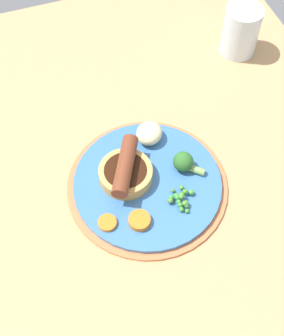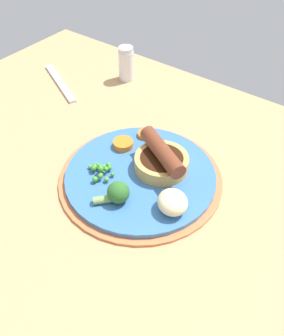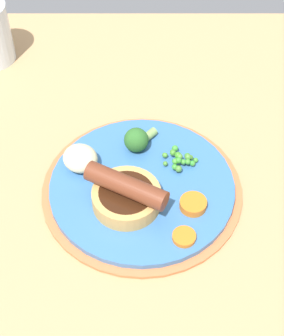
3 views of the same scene
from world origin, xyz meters
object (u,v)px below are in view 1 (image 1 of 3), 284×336
object	(u,v)px
sausage_pudding	(126,172)
carrot_slice_0	(139,220)
broccoli_floret_near	(184,162)
potato_chunk_0	(150,133)
drinking_glass	(241,31)
dinner_plate	(148,185)
carrot_slice_2	(107,223)
pea_pile	(181,198)

from	to	relation	value
sausage_pudding	carrot_slice_0	world-z (taller)	sausage_pudding
broccoli_floret_near	potato_chunk_0	distance (cm)	8.75
sausage_pudding	drinking_glass	distance (cm)	40.92
dinner_plate	carrot_slice_2	size ratio (longest dim) A/B	9.12
sausage_pudding	carrot_slice_0	distance (cm)	9.09
carrot_slice_2	drinking_glass	distance (cm)	50.07
sausage_pudding	drinking_glass	bearing A→B (deg)	153.90
broccoli_floret_near	sausage_pudding	bearing A→B (deg)	34.49
carrot_slice_0	drinking_glass	distance (cm)	47.23
broccoli_floret_near	carrot_slice_2	size ratio (longest dim) A/B	1.69
pea_pile	potato_chunk_0	world-z (taller)	potato_chunk_0
sausage_pudding	broccoli_floret_near	size ratio (longest dim) A/B	2.17
carrot_slice_2	drinking_glass	size ratio (longest dim) A/B	0.29
broccoli_floret_near	carrot_slice_0	world-z (taller)	broccoli_floret_near
pea_pile	drinking_glass	size ratio (longest dim) A/B	0.49
carrot_slice_0	carrot_slice_2	bearing A→B (deg)	-106.01
dinner_plate	broccoli_floret_near	distance (cm)	7.57
dinner_plate	drinking_glass	distance (cm)	39.94
sausage_pudding	pea_pile	world-z (taller)	sausage_pudding
broccoli_floret_near	potato_chunk_0	size ratio (longest dim) A/B	1.03
pea_pile	potato_chunk_0	size ratio (longest dim) A/B	1.02
carrot_slice_2	potato_chunk_0	bearing A→B (deg)	138.33
potato_chunk_0	broccoli_floret_near	bearing A→B (deg)	23.06
sausage_pudding	drinking_glass	xyz separation A→B (cm)	(-23.97, 33.11, 1.88)
dinner_plate	sausage_pudding	distance (cm)	4.83
dinner_plate	potato_chunk_0	distance (cm)	9.86
pea_pile	drinking_glass	distance (cm)	40.79
carrot_slice_0	drinking_glass	bearing A→B (deg)	134.34
sausage_pudding	carrot_slice_2	size ratio (longest dim) A/B	3.67
dinner_plate	carrot_slice_2	world-z (taller)	carrot_slice_2
dinner_plate	pea_pile	distance (cm)	6.95
broccoli_floret_near	drinking_glass	xyz separation A→B (cm)	(-25.37, 22.75, 2.18)
potato_chunk_0	pea_pile	bearing A→B (deg)	1.64
pea_pile	broccoli_floret_near	size ratio (longest dim) A/B	0.99
carrot_slice_0	dinner_plate	bearing A→B (deg)	150.48
dinner_plate	potato_chunk_0	world-z (taller)	potato_chunk_0
broccoli_floret_near	carrot_slice_0	xyz separation A→B (cm)	(7.56, -10.95, -1.10)
dinner_plate	carrot_slice_0	size ratio (longest dim) A/B	7.69
potato_chunk_0	drinking_glass	distance (cm)	31.47
sausage_pudding	potato_chunk_0	world-z (taller)	sausage_pudding
dinner_plate	broccoli_floret_near	bearing A→B (deg)	96.07
pea_pile	drinking_glass	world-z (taller)	drinking_glass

